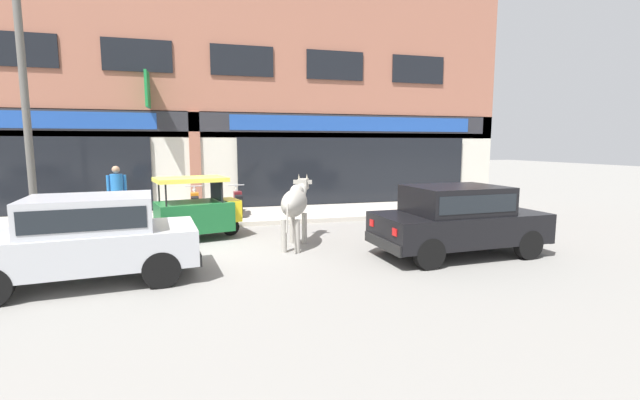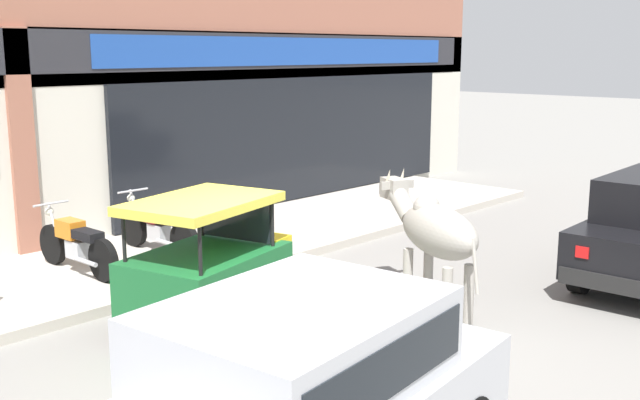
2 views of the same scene
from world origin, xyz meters
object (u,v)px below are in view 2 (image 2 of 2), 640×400
object	(u,v)px
motorcycle_1	(158,228)
cow	(434,231)
motorcycle_0	(76,244)
auto_rickshaw	(211,273)
car_0	(292,397)

from	to	relation	value
motorcycle_1	cow	bearing A→B (deg)	-77.44
cow	motorcycle_1	size ratio (longest dim) A/B	1.11
motorcycle_0	motorcycle_1	xyz separation A→B (m)	(1.31, 0.01, 0.00)
motorcycle_0	cow	bearing A→B (deg)	-61.88
cow	auto_rickshaw	xyz separation A→B (m)	(-2.15, 1.46, -0.35)
car_0	auto_rickshaw	xyz separation A→B (m)	(1.72, 3.01, -0.15)
motorcycle_0	motorcycle_1	world-z (taller)	same
car_0	motorcycle_0	world-z (taller)	car_0
cow	auto_rickshaw	world-z (taller)	cow
auto_rickshaw	motorcycle_0	distance (m)	2.74
cow	motorcycle_0	world-z (taller)	cow
auto_rickshaw	motorcycle_0	size ratio (longest dim) A/B	1.18
cow	car_0	distance (m)	4.17
cow	motorcycle_1	bearing A→B (deg)	102.56
car_0	motorcycle_1	world-z (taller)	car_0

